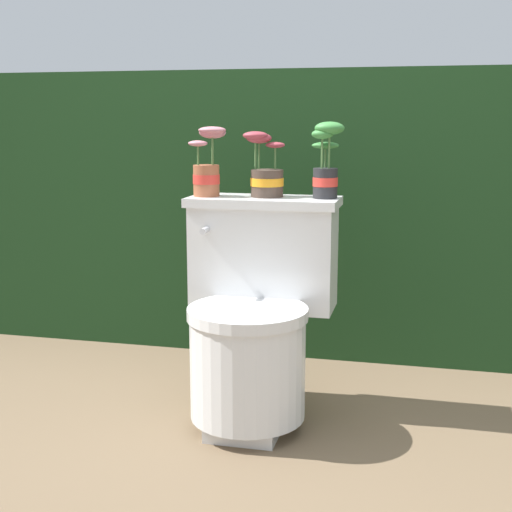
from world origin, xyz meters
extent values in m
plane|color=brown|center=(0.00, 0.00, 0.00)|extent=(12.00, 12.00, 0.00)
cube|color=#193819|center=(0.00, 1.10, 0.60)|extent=(4.21, 0.77, 1.19)
cube|color=silver|center=(-0.05, -0.02, 0.02)|extent=(0.22, 0.28, 0.05)
cylinder|color=silver|center=(-0.05, -0.02, 0.21)|extent=(0.37, 0.37, 0.33)
cylinder|color=silver|center=(-0.05, -0.02, 0.39)|extent=(0.39, 0.39, 0.04)
cube|color=silver|center=(-0.05, 0.21, 0.53)|extent=(0.49, 0.20, 0.35)
cube|color=silver|center=(-0.05, 0.21, 0.72)|extent=(0.51, 0.23, 0.03)
cylinder|color=silver|center=(-0.22, 0.08, 0.64)|extent=(0.02, 0.05, 0.02)
cylinder|color=#9E5638|center=(-0.25, 0.20, 0.79)|extent=(0.09, 0.09, 0.11)
cylinder|color=red|center=(-0.25, 0.20, 0.79)|extent=(0.09, 0.09, 0.03)
cylinder|color=#332319|center=(-0.25, 0.20, 0.84)|extent=(0.08, 0.08, 0.01)
cylinder|color=#4C753D|center=(-0.24, 0.24, 0.89)|extent=(0.01, 0.01, 0.10)
ellipsoid|color=#B26B75|center=(-0.24, 0.24, 0.95)|extent=(0.09, 0.07, 0.04)
cylinder|color=#4C753D|center=(-0.24, 0.22, 0.90)|extent=(0.01, 0.01, 0.11)
ellipsoid|color=#B26B75|center=(-0.24, 0.22, 0.96)|extent=(0.10, 0.07, 0.02)
cylinder|color=#4C753D|center=(-0.28, 0.19, 0.88)|extent=(0.01, 0.01, 0.07)
ellipsoid|color=#B26B75|center=(-0.28, 0.19, 0.92)|extent=(0.07, 0.05, 0.02)
cylinder|color=#47382D|center=(-0.05, 0.23, 0.78)|extent=(0.11, 0.11, 0.09)
cylinder|color=orange|center=(-0.05, 0.23, 0.79)|extent=(0.11, 0.11, 0.03)
cylinder|color=#332319|center=(-0.05, 0.23, 0.82)|extent=(0.10, 0.10, 0.01)
cylinder|color=#4C753D|center=(-0.02, 0.26, 0.87)|extent=(0.01, 0.01, 0.08)
ellipsoid|color=#93333D|center=(-0.02, 0.26, 0.91)|extent=(0.07, 0.05, 0.02)
cylinder|color=#4C753D|center=(-0.08, 0.26, 0.88)|extent=(0.01, 0.01, 0.09)
ellipsoid|color=#93333D|center=(-0.08, 0.26, 0.93)|extent=(0.09, 0.06, 0.04)
cylinder|color=#4C753D|center=(-0.09, 0.25, 0.88)|extent=(0.01, 0.01, 0.11)
ellipsoid|color=#93333D|center=(-0.09, 0.25, 0.94)|extent=(0.09, 0.06, 0.03)
cylinder|color=#262628|center=(0.15, 0.23, 0.79)|extent=(0.08, 0.08, 0.10)
cylinder|color=red|center=(0.15, 0.23, 0.79)|extent=(0.08, 0.08, 0.03)
cylinder|color=#332319|center=(0.15, 0.23, 0.83)|extent=(0.08, 0.08, 0.01)
cylinder|color=#4C753D|center=(0.15, 0.26, 0.87)|extent=(0.01, 0.01, 0.07)
ellipsoid|color=#387F38|center=(0.15, 0.26, 0.91)|extent=(0.09, 0.06, 0.02)
cylinder|color=#4C753D|center=(0.14, 0.21, 0.89)|extent=(0.01, 0.01, 0.10)
ellipsoid|color=#387F38|center=(0.14, 0.21, 0.95)|extent=(0.07, 0.05, 0.03)
cylinder|color=#4C753D|center=(0.17, 0.22, 0.90)|extent=(0.01, 0.01, 0.12)
ellipsoid|color=#387F38|center=(0.17, 0.22, 0.97)|extent=(0.10, 0.07, 0.04)
camera|label=1|loc=(0.48, -2.14, 1.00)|focal=50.00mm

